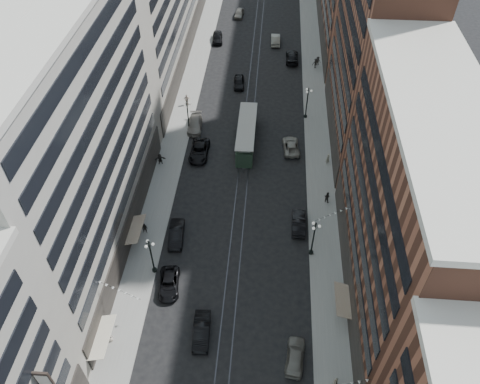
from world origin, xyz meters
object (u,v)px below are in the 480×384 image
(car_9, at_px, (217,38))
(pedestrian_8, at_px, (328,159))
(car_extra_0, at_px, (239,13))
(pedestrian_6, at_px, (187,100))
(car_14, at_px, (276,40))
(lamppost_sw_mid, at_px, (188,115))
(lamppost_sw_far, at_px, (151,255))
(car_11, at_px, (291,146))
(pedestrian_extra_1, at_px, (316,63))
(pedestrian_2, at_px, (145,229))
(pedestrian_7, at_px, (327,197))
(car_extra_1, at_px, (176,234))
(lamppost_se_far, at_px, (314,237))
(car_5, at_px, (202,331))
(car_4, at_px, (295,356))
(pedestrian_5, at_px, (160,159))
(car_8, at_px, (195,124))
(streetcar, at_px, (247,135))
(pedestrian_1, at_px, (109,336))
(car_10, at_px, (299,222))
(pedestrian_4, at_px, (335,384))
(car_2, at_px, (169,284))
(car_12, at_px, (292,57))
(pedestrian_9, at_px, (318,61))
(car_7, at_px, (199,151))
(lamppost_se_mid, at_px, (307,102))
(car_13, at_px, (239,82))

(car_9, relative_size, pedestrian_8, 2.86)
(car_extra_0, bearing_deg, pedestrian_8, -66.52)
(pedestrian_6, bearing_deg, car_14, -125.47)
(lamppost_sw_mid, bearing_deg, lamppost_sw_far, -90.00)
(lamppost_sw_far, xyz_separation_m, car_11, (16.00, 23.62, -2.40))
(car_extra_0, xyz_separation_m, pedestrian_extra_1, (15.87, -21.04, 0.34))
(car_14, relative_size, pedestrian_8, 2.95)
(car_9, distance_m, pedestrian_8, 41.45)
(pedestrian_2, relative_size, pedestrian_extra_1, 0.85)
(pedestrian_7, relative_size, car_extra_1, 0.34)
(lamppost_sw_far, relative_size, lamppost_se_far, 1.00)
(car_5, bearing_deg, car_4, -14.72)
(car_14, bearing_deg, pedestrian_5, 66.24)
(car_8, bearing_deg, car_11, -18.96)
(streetcar, distance_m, car_extra_1, 21.00)
(pedestrian_1, height_order, car_9, pedestrian_1)
(pedestrian_8, bearing_deg, pedestrian_extra_1, -111.01)
(car_8, bearing_deg, car_14, 63.90)
(car_5, height_order, pedestrian_6, pedestrian_6)
(pedestrian_extra_1, bearing_deg, car_10, -106.12)
(pedestrian_4, bearing_deg, pedestrian_2, 71.19)
(car_2, bearing_deg, car_10, 28.37)
(pedestrian_8, bearing_deg, pedestrian_7, 63.65)
(car_8, bearing_deg, car_2, -90.89)
(pedestrian_4, distance_m, car_extra_1, 25.31)
(car_12, xyz_separation_m, car_extra_0, (-11.52, 18.41, -0.07))
(car_11, bearing_deg, car_10, 87.91)
(lamppost_se_far, bearing_deg, car_4, -98.62)
(pedestrian_6, distance_m, pedestrian_9, 26.88)
(car_7, distance_m, pedestrian_extra_1, 32.01)
(car_extra_0, bearing_deg, pedestrian_9, -46.23)
(car_12, bearing_deg, pedestrian_1, 71.97)
(pedestrian_7, relative_size, car_extra_0, 0.38)
(car_12, bearing_deg, car_9, -24.09)
(lamppost_sw_mid, xyz_separation_m, car_10, (16.93, -18.73, -2.31))
(lamppost_se_mid, relative_size, pedestrian_extra_1, 2.90)
(car_14, xyz_separation_m, pedestrian_6, (-14.43, -22.88, 0.28))
(lamppost_sw_far, relative_size, lamppost_sw_mid, 1.00)
(lamppost_se_far, relative_size, car_5, 1.15)
(lamppost_sw_mid, xyz_separation_m, car_14, (12.98, 30.01, -2.27))
(lamppost_sw_mid, distance_m, pedestrian_6, 7.54)
(lamppost_se_mid, bearing_deg, car_13, 142.85)
(car_8, bearing_deg, streetcar, -23.40)
(lamppost_sw_far, distance_m, car_8, 27.95)
(lamppost_sw_mid, height_order, pedestrian_5, lamppost_sw_mid)
(car_5, height_order, car_9, car_9)
(pedestrian_1, bearing_deg, pedestrian_6, -98.31)
(pedestrian_9, bearing_deg, pedestrian_6, -124.85)
(car_12, relative_size, car_14, 1.13)
(pedestrian_6, bearing_deg, car_7, 103.59)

